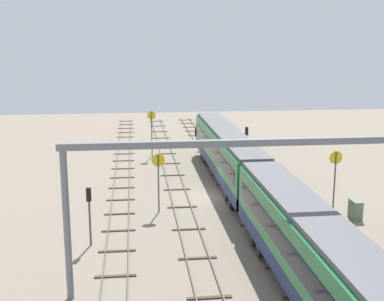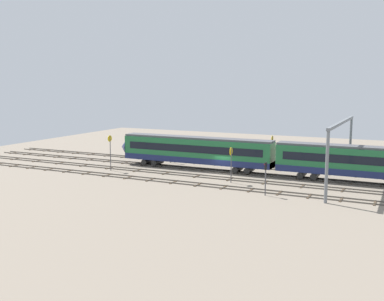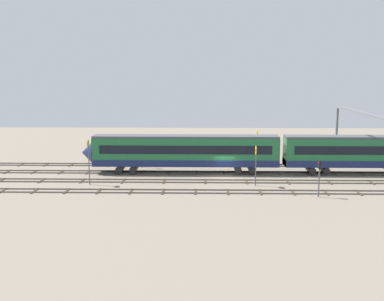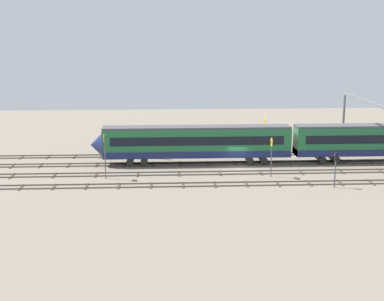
% 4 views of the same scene
% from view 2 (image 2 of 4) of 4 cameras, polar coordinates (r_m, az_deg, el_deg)
% --- Properties ---
extents(ground_plane, '(105.42, 105.42, 0.00)m').
position_cam_2_polar(ground_plane, '(67.27, 3.45, -2.96)').
color(ground_plane, gray).
extents(track_near_foreground, '(89.42, 2.40, 0.16)m').
position_cam_2_polar(track_near_foreground, '(74.13, 5.65, -1.88)').
color(track_near_foreground, '#59544C').
rests_on(track_near_foreground, ground).
extents(track_with_train, '(89.42, 2.40, 0.16)m').
position_cam_2_polar(track_with_train, '(69.53, 4.23, -2.54)').
color(track_with_train, '#59544C').
rests_on(track_with_train, ground).
extents(track_middle, '(89.42, 2.40, 0.16)m').
position_cam_2_polar(track_middle, '(64.99, 2.62, -3.30)').
color(track_middle, '#59544C').
rests_on(track_middle, ground).
extents(track_second_far, '(89.42, 2.40, 0.16)m').
position_cam_2_polar(track_second_far, '(60.53, 0.76, -4.17)').
color(track_second_far, '#59544C').
rests_on(track_second_far, ground).
extents(train, '(50.40, 3.24, 4.80)m').
position_cam_2_polar(train, '(66.95, 9.69, -0.81)').
color(train, '#1E6638').
rests_on(train, ground).
extents(overhead_gantry, '(0.40, 20.39, 8.32)m').
position_cam_2_polar(overhead_gantry, '(62.19, 17.79, 1.69)').
color(overhead_gantry, slate).
rests_on(overhead_gantry, ground).
extents(speed_sign_near_foreground, '(0.14, 1.03, 4.96)m').
position_cam_2_polar(speed_sign_near_foreground, '(73.70, 9.80, 0.54)').
color(speed_sign_near_foreground, '#4C4C51').
rests_on(speed_sign_near_foreground, ground).
extents(speed_sign_mid_trackside, '(0.14, 1.02, 4.72)m').
position_cam_2_polar(speed_sign_mid_trackside, '(61.44, 4.81, -1.06)').
color(speed_sign_mid_trackside, '#4C4C51').
rests_on(speed_sign_mid_trackside, ground).
extents(speed_sign_far_trackside, '(0.14, 0.97, 5.35)m').
position_cam_2_polar(speed_sign_far_trackside, '(70.75, -9.99, 0.37)').
color(speed_sign_far_trackside, '#4C4C51').
rests_on(speed_sign_far_trackside, ground).
extents(signal_light_trackside_approach, '(0.31, 0.32, 3.96)m').
position_cam_2_polar(signal_light_trackside_approach, '(55.11, 8.99, -2.81)').
color(signal_light_trackside_approach, '#4C4C51').
rests_on(signal_light_trackside_approach, ground).
extents(signal_light_trackside_departure, '(0.31, 0.32, 4.12)m').
position_cam_2_polar(signal_light_trackside_departure, '(76.78, -2.68, 0.51)').
color(signal_light_trackside_departure, '#4C4C51').
rests_on(signal_light_trackside_departure, ground).
extents(relay_cabinet, '(1.32, 0.65, 1.44)m').
position_cam_2_polar(relay_cabinet, '(74.79, 11.13, -1.40)').
color(relay_cabinet, '#597259').
rests_on(relay_cabinet, ground).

